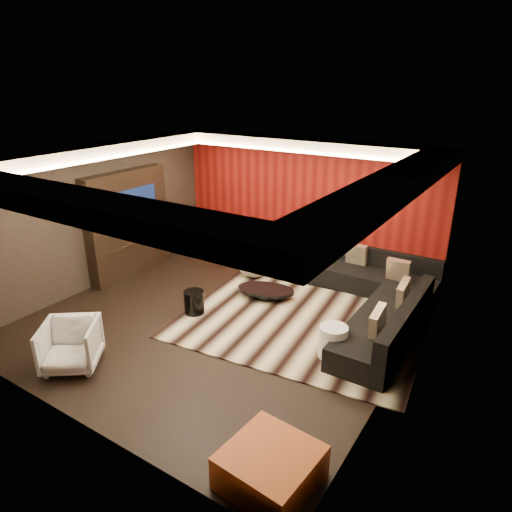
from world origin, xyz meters
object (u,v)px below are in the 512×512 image
Objects in this scene: white_side_table at (333,342)px; orange_ottoman at (270,467)px; sectional_sofa at (358,290)px; coffee_table at (266,293)px; drum_stool at (194,302)px; armchair at (70,345)px.

orange_ottoman is at bearing -81.05° from white_side_table.
white_side_table is 0.14× the size of sectional_sofa.
white_side_table is at bearing -31.57° from coffee_table.
drum_stool is 2.24m from armchair.
coffee_table is 1.22× the size of orange_ottoman.
drum_stool is 0.47× the size of orange_ottoman.
sectional_sofa is at bearing 26.58° from coffee_table.
coffee_table is 1.72m from sectional_sofa.
drum_stool is at bearing -122.05° from coffee_table.
orange_ottoman is 0.24× the size of sectional_sofa.
sectional_sofa is (2.74, 4.15, -0.09)m from armchair.
drum_stool is 2.63m from white_side_table.
drum_stool is 0.11× the size of sectional_sofa.
sectional_sofa is at bearing 99.46° from orange_ottoman.
armchair is at bearing -144.07° from white_side_table.
sectional_sofa reaches higher than armchair.
drum_stool is 3.02m from sectional_sofa.
armchair reaches higher than orange_ottoman.
white_side_table reaches higher than coffee_table.
orange_ottoman is 1.16× the size of armchair.
white_side_table is (2.63, 0.05, 0.03)m from drum_stool.
armchair reaches higher than coffee_table.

